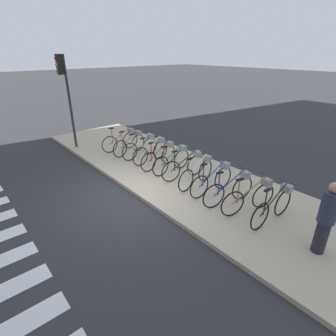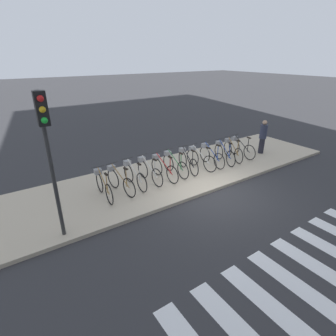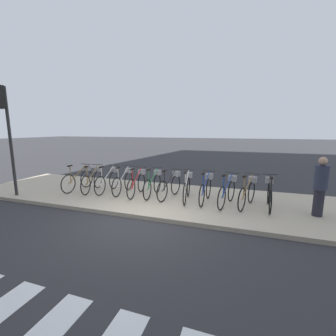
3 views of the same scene
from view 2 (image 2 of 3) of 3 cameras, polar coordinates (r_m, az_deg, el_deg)
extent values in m
plane|color=#2D2D30|center=(9.67, 9.57, -5.28)|extent=(120.00, 120.00, 0.00)
cube|color=#B7A88E|center=(10.93, 2.83, -1.10)|extent=(14.68, 3.80, 0.12)
torus|color=black|center=(8.65, -12.68, -5.61)|extent=(0.07, 0.71, 0.71)
torus|color=black|center=(9.49, -14.67, -3.10)|extent=(0.07, 0.71, 0.71)
cylinder|color=olive|center=(8.94, -13.90, -2.67)|extent=(0.08, 1.00, 0.60)
cylinder|color=olive|center=(8.62, -13.17, -3.36)|extent=(0.03, 0.03, 0.64)
cube|color=black|center=(8.47, -13.38, -1.30)|extent=(0.08, 0.20, 0.04)
cylinder|color=#262626|center=(9.24, -15.05, 0.26)|extent=(0.46, 0.04, 0.02)
cube|color=gray|center=(9.36, -15.02, -0.76)|extent=(0.25, 0.21, 0.18)
torus|color=black|center=(8.93, -8.43, -4.28)|extent=(0.16, 0.71, 0.71)
torus|color=black|center=(9.67, -11.85, -2.29)|extent=(0.16, 0.71, 0.71)
cylinder|color=olive|center=(9.17, -10.34, -1.64)|extent=(0.20, 0.99, 0.60)
cylinder|color=olive|center=(8.89, -9.07, -2.15)|extent=(0.04, 0.04, 0.64)
cube|color=black|center=(8.75, -9.21, -0.13)|extent=(0.10, 0.21, 0.04)
cylinder|color=#262626|center=(9.43, -12.15, 1.03)|extent=(0.46, 0.10, 0.02)
cube|color=gray|center=(9.55, -12.21, 0.01)|extent=(0.27, 0.24, 0.18)
torus|color=black|center=(9.22, -5.72, -3.20)|extent=(0.06, 0.71, 0.71)
torus|color=black|center=(10.01, -8.58, -1.14)|extent=(0.06, 0.71, 0.71)
cylinder|color=beige|center=(9.49, -7.30, -0.56)|extent=(0.06, 1.00, 0.60)
cylinder|color=beige|center=(9.19, -6.23, -1.10)|extent=(0.03, 0.03, 0.64)
cube|color=black|center=(9.06, -6.32, 0.87)|extent=(0.08, 0.20, 0.04)
cylinder|color=#262626|center=(9.77, -8.79, 2.09)|extent=(0.46, 0.04, 0.02)
cube|color=gray|center=(9.89, -8.85, 1.10)|extent=(0.25, 0.21, 0.18)
torus|color=black|center=(9.55, -2.36, -2.13)|extent=(0.08, 0.71, 0.71)
torus|color=black|center=(10.29, -5.51, -0.26)|extent=(0.08, 0.71, 0.71)
cylinder|color=beige|center=(9.80, -4.04, 0.37)|extent=(0.09, 1.00, 0.60)
cylinder|color=beige|center=(9.52, -2.86, -0.11)|extent=(0.03, 0.03, 0.64)
cube|color=black|center=(9.38, -2.90, 1.80)|extent=(0.08, 0.20, 0.04)
cylinder|color=#262626|center=(10.07, -5.64, 2.90)|extent=(0.46, 0.05, 0.02)
cube|color=gray|center=(10.18, -5.75, 1.93)|extent=(0.25, 0.21, 0.18)
torus|color=black|center=(9.78, 0.96, -1.46)|extent=(0.09, 0.71, 0.71)
torus|color=black|center=(10.49, -2.44, 0.30)|extent=(0.09, 0.71, 0.71)
cylinder|color=red|center=(10.02, -0.81, 0.96)|extent=(0.11, 1.00, 0.60)
cylinder|color=red|center=(9.75, 0.47, 0.52)|extent=(0.03, 0.03, 0.64)
cube|color=black|center=(9.62, 0.47, 2.39)|extent=(0.09, 0.20, 0.04)
cylinder|color=#262626|center=(10.27, -2.50, 3.41)|extent=(0.46, 0.06, 0.02)
cube|color=gray|center=(10.38, -2.64, 2.45)|extent=(0.26, 0.22, 0.18)
torus|color=black|center=(10.15, 3.28, -0.55)|extent=(0.05, 0.71, 0.71)
torus|color=black|center=(10.87, 0.07, 1.16)|extent=(0.05, 0.71, 0.71)
cylinder|color=#267238|center=(10.39, 1.64, 1.80)|extent=(0.06, 1.00, 0.60)
cylinder|color=#267238|center=(10.12, 2.84, 1.37)|extent=(0.03, 0.03, 0.64)
cube|color=black|center=(10.00, 2.88, 3.18)|extent=(0.07, 0.20, 0.04)
cylinder|color=#262626|center=(10.65, 0.07, 4.18)|extent=(0.46, 0.03, 0.02)
cube|color=gray|center=(10.76, -0.08, 3.25)|extent=(0.24, 0.21, 0.18)
torus|color=black|center=(10.45, 5.66, 0.11)|extent=(0.16, 0.71, 0.71)
torus|color=black|center=(11.25, 3.20, 1.91)|extent=(0.16, 0.71, 0.71)
cylinder|color=black|center=(10.74, 4.43, 2.46)|extent=(0.20, 0.99, 0.60)
cylinder|color=black|center=(10.44, 5.36, 2.00)|extent=(0.04, 0.04, 0.64)
cube|color=black|center=(10.32, 5.43, 3.76)|extent=(0.10, 0.21, 0.04)
cylinder|color=#262626|center=(11.04, 3.27, 4.83)|extent=(0.46, 0.10, 0.02)
cube|color=gray|center=(11.15, 3.13, 3.94)|extent=(0.27, 0.24, 0.18)
torus|color=black|center=(10.87, 9.08, 0.87)|extent=(0.12, 0.71, 0.71)
torus|color=black|center=(11.48, 5.39, 2.30)|extent=(0.12, 0.71, 0.71)
cylinder|color=beige|center=(11.07, 7.26, 2.99)|extent=(0.15, 0.99, 0.60)
cylinder|color=beige|center=(10.84, 8.65, 2.65)|extent=(0.04, 0.04, 0.64)
cube|color=black|center=(10.72, 8.75, 4.35)|extent=(0.09, 0.21, 0.04)
cylinder|color=#262626|center=(11.28, 5.50, 5.17)|extent=(0.46, 0.08, 0.02)
cube|color=gray|center=(11.37, 5.28, 4.28)|extent=(0.26, 0.23, 0.18)
torus|color=black|center=(11.23, 11.09, 1.46)|extent=(0.08, 0.71, 0.71)
torus|color=black|center=(11.92, 8.02, 2.98)|extent=(0.08, 0.71, 0.71)
cylinder|color=navy|center=(11.47, 9.60, 3.58)|extent=(0.09, 1.00, 0.60)
cylinder|color=navy|center=(11.21, 10.76, 3.20)|extent=(0.03, 0.03, 0.64)
cube|color=black|center=(11.10, 10.89, 4.86)|extent=(0.08, 0.20, 0.04)
cylinder|color=#262626|center=(11.73, 8.18, 5.76)|extent=(0.46, 0.05, 0.02)
cube|color=gray|center=(11.83, 7.98, 4.90)|extent=(0.25, 0.21, 0.18)
torus|color=black|center=(11.59, 13.47, 1.94)|extent=(0.20, 0.70, 0.71)
torus|color=black|center=(12.35, 11.00, 3.51)|extent=(0.20, 0.70, 0.71)
cylinder|color=navy|center=(11.87, 12.31, 4.05)|extent=(0.26, 0.98, 0.60)
cylinder|color=navy|center=(11.58, 13.25, 3.65)|extent=(0.04, 0.04, 0.64)
cube|color=black|center=(11.48, 13.41, 5.26)|extent=(0.11, 0.21, 0.04)
cylinder|color=#262626|center=(12.17, 11.22, 6.19)|extent=(0.45, 0.13, 0.02)
cube|color=gray|center=(12.27, 11.02, 5.37)|extent=(0.28, 0.25, 0.18)
torus|color=black|center=(12.03, 15.11, 2.56)|extent=(0.24, 0.69, 0.71)
torus|color=black|center=(12.81, 12.86, 4.07)|extent=(0.24, 0.69, 0.71)
cylinder|color=olive|center=(12.32, 14.08, 4.60)|extent=(0.32, 0.96, 0.60)
cylinder|color=olive|center=(12.03, 14.94, 4.22)|extent=(0.04, 0.04, 0.64)
cube|color=black|center=(11.92, 15.11, 5.76)|extent=(0.12, 0.21, 0.04)
cylinder|color=#262626|center=(12.63, 13.10, 6.66)|extent=(0.45, 0.16, 0.02)
cube|color=gray|center=(12.73, 12.91, 5.87)|extent=(0.29, 0.26, 0.18)
torus|color=black|center=(12.60, 17.31, 3.25)|extent=(0.07, 0.71, 0.71)
torus|color=black|center=(13.22, 14.20, 4.54)|extent=(0.07, 0.71, 0.71)
cylinder|color=black|center=(12.81, 15.86, 5.13)|extent=(0.08, 1.00, 0.60)
cylinder|color=black|center=(12.58, 17.03, 4.81)|extent=(0.03, 0.03, 0.64)
cube|color=black|center=(12.48, 17.22, 6.30)|extent=(0.08, 0.20, 0.04)
cylinder|color=#262626|center=(13.04, 14.46, 7.06)|extent=(0.46, 0.04, 0.02)
cube|color=gray|center=(13.13, 14.22, 6.28)|extent=(0.25, 0.21, 0.18)
cylinder|color=#23232D|center=(13.70, 19.67, 4.62)|extent=(0.26, 0.26, 0.75)
cylinder|color=#2D3347|center=(13.50, 20.08, 7.45)|extent=(0.34, 0.34, 0.67)
sphere|color=tan|center=(13.40, 20.34, 9.26)|extent=(0.22, 0.22, 0.22)
cylinder|color=#2D2D2D|center=(6.95, -23.93, -0.47)|extent=(0.10, 0.10, 3.78)
cube|color=black|center=(6.37, -25.83, 11.55)|extent=(0.24, 0.20, 0.75)
sphere|color=red|center=(6.24, -26.04, 13.43)|extent=(0.14, 0.14, 0.14)
sphere|color=gold|center=(6.27, -25.67, 11.38)|extent=(0.14, 0.14, 0.14)
sphere|color=green|center=(6.31, -25.30, 9.36)|extent=(0.14, 0.14, 0.14)
camera|label=1|loc=(12.15, 46.55, 13.73)|focal=28.00mm
camera|label=3|loc=(8.91, 49.43, 1.30)|focal=24.00mm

